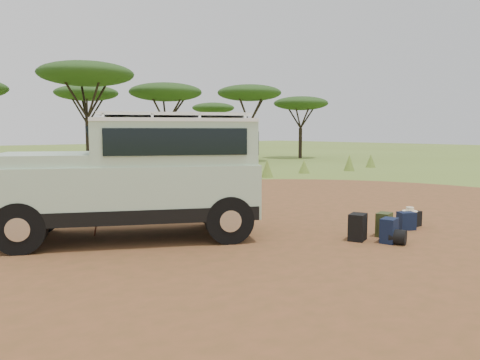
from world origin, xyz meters
TOP-DOWN VIEW (x-y plane):
  - ground at (0.00, 0.00)m, footprint 140.00×140.00m
  - dirt_clearing at (0.00, 0.00)m, footprint 23.00×23.00m
  - grass_fringe at (0.12, 8.67)m, footprint 36.60×1.60m
  - acacia_treeline at (0.75, 19.81)m, footprint 46.70×13.20m
  - safari_vehicle at (-1.63, 0.90)m, footprint 5.56×4.22m
  - walking_staff at (-2.24, 1.41)m, footprint 0.23×0.36m
  - backpack_black at (1.64, -2.16)m, footprint 0.48×0.42m
  - backpack_navy at (1.95, -2.68)m, footprint 0.44×0.36m
  - backpack_olive at (2.36, -2.29)m, footprint 0.42×0.35m
  - duffel_navy at (3.33, -2.22)m, footprint 0.44×0.40m
  - hard_case at (3.72, -2.07)m, footprint 0.52×0.38m
  - stuff_sack at (1.97, -2.87)m, footprint 0.39×0.39m
  - safari_hat at (3.72, -2.07)m, footprint 0.35×0.35m

SIDE VIEW (x-z plane):
  - ground at x=0.00m, z-range 0.00..0.00m
  - dirt_clearing at x=0.00m, z-range 0.00..0.01m
  - stuff_sack at x=1.97m, z-range 0.00..0.30m
  - hard_case at x=3.72m, z-range 0.00..0.36m
  - duffel_navy at x=3.33m, z-range 0.00..0.40m
  - backpack_navy at x=1.95m, z-range 0.00..0.49m
  - backpack_olive at x=2.36m, z-range 0.00..0.50m
  - backpack_black at x=1.64m, z-range 0.00..0.55m
  - safari_hat at x=3.72m, z-range 0.34..0.44m
  - grass_fringe at x=0.12m, z-range -0.05..0.85m
  - walking_staff at x=-2.24m, z-range 0.00..1.35m
  - safari_vehicle at x=-1.63m, z-range -0.04..2.51m
  - acacia_treeline at x=0.75m, z-range 1.74..8.00m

